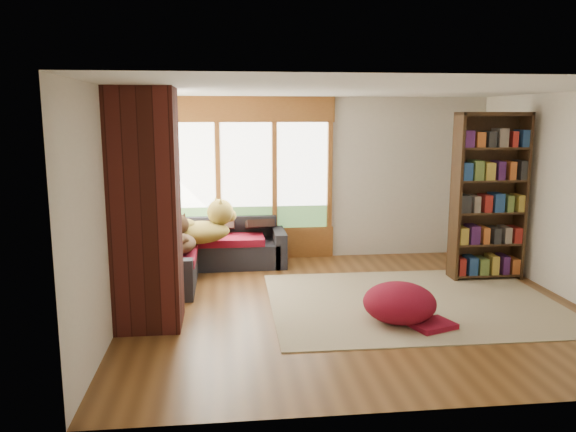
{
  "coord_description": "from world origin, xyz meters",
  "views": [
    {
      "loc": [
        -1.55,
        -6.46,
        2.3
      ],
      "look_at": [
        -0.7,
        1.04,
        0.95
      ],
      "focal_mm": 35.0,
      "sensor_mm": 36.0,
      "label": 1
    }
  ],
  "objects_px": {
    "brick_chimney": "(146,210)",
    "dog_brindle": "(178,232)",
    "sectional_sofa": "(198,253)",
    "bookshelf": "(489,197)",
    "dog_tan": "(203,220)",
    "pouf": "(400,302)",
    "area_rug": "(413,302)"
  },
  "relations": [
    {
      "from": "brick_chimney",
      "to": "dog_tan",
      "type": "distance_m",
      "value": 2.06
    },
    {
      "from": "area_rug",
      "to": "dog_tan",
      "type": "distance_m",
      "value": 3.15
    },
    {
      "from": "sectional_sofa",
      "to": "bookshelf",
      "type": "relative_size",
      "value": 0.94
    },
    {
      "from": "sectional_sofa",
      "to": "dog_tan",
      "type": "distance_m",
      "value": 0.53
    },
    {
      "from": "sectional_sofa",
      "to": "dog_brindle",
      "type": "relative_size",
      "value": 2.74
    },
    {
      "from": "brick_chimney",
      "to": "dog_brindle",
      "type": "height_order",
      "value": "brick_chimney"
    },
    {
      "from": "bookshelf",
      "to": "brick_chimney",
      "type": "bearing_deg",
      "value": -163.77
    },
    {
      "from": "sectional_sofa",
      "to": "area_rug",
      "type": "bearing_deg",
      "value": -35.98
    },
    {
      "from": "sectional_sofa",
      "to": "bookshelf",
      "type": "bearing_deg",
      "value": -14.6
    },
    {
      "from": "sectional_sofa",
      "to": "bookshelf",
      "type": "distance_m",
      "value": 4.25
    },
    {
      "from": "sectional_sofa",
      "to": "dog_tan",
      "type": "height_order",
      "value": "dog_tan"
    },
    {
      "from": "brick_chimney",
      "to": "pouf",
      "type": "height_order",
      "value": "brick_chimney"
    },
    {
      "from": "brick_chimney",
      "to": "sectional_sofa",
      "type": "bearing_deg",
      "value": 77.71
    },
    {
      "from": "dog_brindle",
      "to": "dog_tan",
      "type": "bearing_deg",
      "value": -35.93
    },
    {
      "from": "brick_chimney",
      "to": "pouf",
      "type": "bearing_deg",
      "value": -4.76
    },
    {
      "from": "sectional_sofa",
      "to": "dog_tan",
      "type": "bearing_deg",
      "value": -59.68
    },
    {
      "from": "pouf",
      "to": "dog_tan",
      "type": "relative_size",
      "value": 0.74
    },
    {
      "from": "sectional_sofa",
      "to": "pouf",
      "type": "xyz_separation_m",
      "value": [
        2.34,
        -2.28,
        -0.07
      ]
    },
    {
      "from": "dog_tan",
      "to": "dog_brindle",
      "type": "distance_m",
      "value": 0.59
    },
    {
      "from": "sectional_sofa",
      "to": "bookshelf",
      "type": "xyz_separation_m",
      "value": [
        4.09,
        -0.73,
        0.87
      ]
    },
    {
      "from": "pouf",
      "to": "area_rug",
      "type": "bearing_deg",
      "value": 58.81
    },
    {
      "from": "brick_chimney",
      "to": "bookshelf",
      "type": "distance_m",
      "value": 4.73
    },
    {
      "from": "dog_brindle",
      "to": "bookshelf",
      "type": "bearing_deg",
      "value": -94.7
    },
    {
      "from": "brick_chimney",
      "to": "bookshelf",
      "type": "xyz_separation_m",
      "value": [
        4.54,
        1.32,
        -0.12
      ]
    },
    {
      "from": "brick_chimney",
      "to": "sectional_sofa",
      "type": "distance_m",
      "value": 2.32
    },
    {
      "from": "brick_chimney",
      "to": "sectional_sofa",
      "type": "xyz_separation_m",
      "value": [
        0.45,
        2.05,
        -1.0
      ]
    },
    {
      "from": "sectional_sofa",
      "to": "bookshelf",
      "type": "height_order",
      "value": "bookshelf"
    },
    {
      "from": "brick_chimney",
      "to": "area_rug",
      "type": "bearing_deg",
      "value": 6.98
    },
    {
      "from": "bookshelf",
      "to": "sectional_sofa",
      "type": "bearing_deg",
      "value": 169.94
    },
    {
      "from": "dog_tan",
      "to": "pouf",
      "type": "bearing_deg",
      "value": -61.61
    },
    {
      "from": "sectional_sofa",
      "to": "pouf",
      "type": "height_order",
      "value": "sectional_sofa"
    },
    {
      "from": "pouf",
      "to": "dog_brindle",
      "type": "relative_size",
      "value": 1.03
    }
  ]
}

